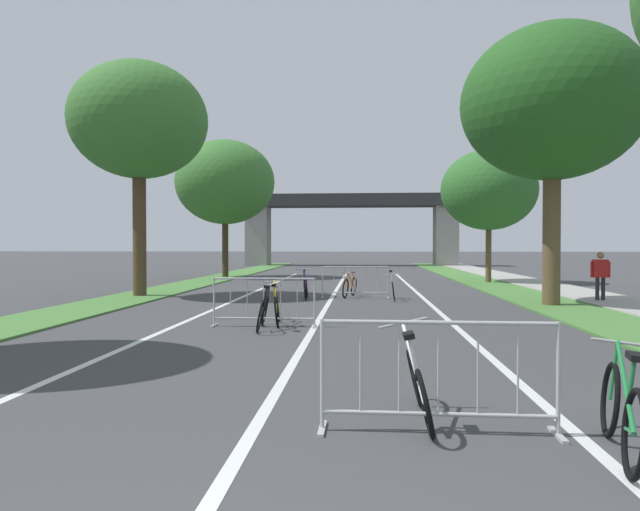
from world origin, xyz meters
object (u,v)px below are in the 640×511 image
at_px(tree_left_oak_near, 139,121).
at_px(pedestrian_with_backpack, 600,272).
at_px(bicycle_yellow_1, 277,308).
at_px(bicycle_orange_6, 350,286).
at_px(bicycle_black_3, 263,311).
at_px(bicycle_green_4, 621,411).
at_px(bicycle_silver_5, 393,289).
at_px(tree_right_oak_mid, 489,190).
at_px(tree_right_pine_near, 552,104).
at_px(bicycle_white_2, 418,385).
at_px(crowd_barrier_nearest, 438,378).
at_px(bicycle_purple_0, 306,287).
at_px(crowd_barrier_third, 355,282).
at_px(tree_left_maple_mid, 225,182).
at_px(crowd_barrier_second, 264,303).

distance_m(tree_left_oak_near, pedestrian_with_backpack, 15.50).
bearing_deg(bicycle_yellow_1, bicycle_orange_6, 70.83).
bearing_deg(bicycle_yellow_1, bicycle_black_3, -109.41).
distance_m(bicycle_green_4, bicycle_silver_5, 13.66).
bearing_deg(tree_right_oak_mid, tree_right_pine_near, -92.19).
relative_size(bicycle_silver_5, pedestrian_with_backpack, 1.02).
distance_m(bicycle_white_2, bicycle_silver_5, 12.78).
xyz_separation_m(tree_right_pine_near, bicycle_green_4, (-3.21, -11.97, -5.35)).
relative_size(bicycle_green_4, pedestrian_with_backpack, 1.09).
bearing_deg(tree_right_oak_mid, crowd_barrier_nearest, -103.10).
relative_size(tree_right_pine_near, bicycle_green_4, 4.72).
relative_size(tree_right_oak_mid, bicycle_white_2, 3.66).
bearing_deg(bicycle_purple_0, bicycle_green_4, 103.10).
bearing_deg(pedestrian_with_backpack, crowd_barrier_third, -0.68).
height_order(tree_left_maple_mid, bicycle_yellow_1, tree_left_maple_mid).
relative_size(tree_right_oak_mid, crowd_barrier_third, 2.73).
bearing_deg(tree_right_pine_near, bicycle_black_3, -145.49).
height_order(bicycle_silver_5, pedestrian_with_backpack, pedestrian_with_backpack).
bearing_deg(crowd_barrier_nearest, pedestrian_with_backpack, 63.01).
distance_m(crowd_barrier_nearest, bicycle_silver_5, 13.13).
xyz_separation_m(tree_right_pine_near, crowd_barrier_third, (-5.58, 2.14, -5.21)).
xyz_separation_m(crowd_barrier_third, bicycle_silver_5, (1.20, -0.50, -0.16)).
xyz_separation_m(crowd_barrier_nearest, bicycle_white_2, (-0.15, 0.35, -0.16)).
bearing_deg(tree_right_pine_near, bicycle_silver_5, 159.53).
height_order(tree_right_pine_near, bicycle_purple_0, tree_right_pine_near).
relative_size(crowd_barrier_second, pedestrian_with_backpack, 1.44).
relative_size(tree_right_oak_mid, bicycle_black_3, 3.66).
xyz_separation_m(crowd_barrier_second, pedestrian_with_backpack, (9.28, 5.88, 0.42)).
bearing_deg(bicycle_black_3, tree_right_oak_mid, 58.55).
xyz_separation_m(tree_right_oak_mid, bicycle_green_4, (-3.59, -22.08, -3.88)).
bearing_deg(crowd_barrier_second, bicycle_silver_5, 64.13).
distance_m(crowd_barrier_third, bicycle_orange_6, 0.51).
height_order(crowd_barrier_second, bicycle_purple_0, crowd_barrier_second).
xyz_separation_m(bicycle_white_2, pedestrian_with_backpack, (6.62, 12.34, 0.58)).
bearing_deg(bicycle_yellow_1, crowd_barrier_third, 68.42).
height_order(crowd_barrier_nearest, pedestrian_with_backpack, pedestrian_with_backpack).
height_order(bicycle_white_2, pedestrian_with_backpack, pedestrian_with_backpack).
distance_m(tree_left_oak_near, tree_right_oak_mid, 15.55).
height_order(bicycle_purple_0, bicycle_green_4, bicycle_purple_0).
bearing_deg(tree_right_pine_near, pedestrian_with_backpack, 33.33).
distance_m(tree_right_pine_near, crowd_barrier_nearest, 13.45).
distance_m(tree_right_oak_mid, pedestrian_with_backpack, 9.61).
height_order(tree_left_oak_near, tree_right_pine_near, tree_right_pine_near).
bearing_deg(bicycle_orange_6, crowd_barrier_nearest, 108.53).
height_order(bicycle_silver_5, bicycle_orange_6, bicycle_silver_5).
relative_size(bicycle_green_4, bicycle_orange_6, 1.01).
bearing_deg(crowd_barrier_nearest, bicycle_white_2, 112.89).
relative_size(tree_left_oak_near, bicycle_purple_0, 4.81).
bearing_deg(crowd_barrier_second, bicycle_yellow_1, 58.68).
relative_size(tree_right_pine_near, bicycle_silver_5, 5.04).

